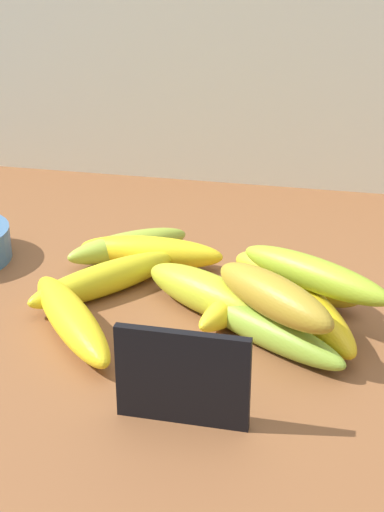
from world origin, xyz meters
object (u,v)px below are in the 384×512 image
at_px(chalkboard_sign, 182,381).
at_px(banana_5, 265,329).
at_px(banana_0, 246,298).
at_px(banana_4, 311,311).
at_px(banana_6, 71,319).
at_px(banana_1, 208,294).
at_px(banana_2, 105,279).
at_px(banana_8, 295,278).
at_px(banana_10, 314,274).
at_px(banana_7, 128,246).
at_px(banana_9, 274,296).
at_px(banana_3, 151,252).

relative_size(chalkboard_sign, banana_5, 0.58).
relative_size(banana_0, banana_4, 0.87).
bearing_deg(chalkboard_sign, banana_6, 141.42).
height_order(banana_4, banana_6, banana_4).
xyz_separation_m(chalkboard_sign, banana_1, (-0.02, 0.19, -0.02)).
bearing_deg(banana_1, banana_2, 171.37).
height_order(banana_0, banana_5, same).
distance_m(banana_4, banana_8, 0.07).
bearing_deg(banana_8, banana_10, -69.11).
relative_size(banana_5, banana_7, 1.23).
relative_size(banana_9, banana_10, 0.88).
relative_size(banana_0, banana_10, 0.91).
bearing_deg(banana_5, banana_10, 50.33).
height_order(banana_1, banana_4, banana_1).
distance_m(banana_2, banana_10, 0.23).
relative_size(banana_0, banana_1, 0.94).
height_order(banana_4, banana_5, banana_4).
relative_size(banana_2, banana_8, 1.18).
height_order(banana_2, banana_6, banana_6).
xyz_separation_m(banana_7, banana_8, (0.20, -0.05, 0.00)).
xyz_separation_m(banana_2, banana_5, (0.18, -0.07, -0.00)).
xyz_separation_m(banana_9, banana_10, (0.03, 0.05, 0.00)).
bearing_deg(banana_2, banana_10, -5.04).
relative_size(banana_5, banana_10, 1.10).
distance_m(banana_9, banana_10, 0.06).
distance_m(banana_2, banana_9, 0.21).
distance_m(banana_4, banana_5, 0.06).
height_order(banana_1, banana_5, banana_1).
xyz_separation_m(banana_3, banana_7, (-0.03, 0.02, -0.00)).
bearing_deg(banana_0, banana_1, -169.32).
distance_m(banana_1, banana_9, 0.10).
height_order(chalkboard_sign, banana_8, chalkboard_sign).
bearing_deg(banana_9, chalkboard_sign, -112.85).
bearing_deg(banana_7, banana_8, -14.96).
xyz_separation_m(banana_1, banana_7, (-0.12, 0.11, -0.00)).
bearing_deg(chalkboard_sign, banana_5, 70.04).
xyz_separation_m(banana_1, banana_3, (-0.09, 0.10, -0.00)).
bearing_deg(banana_1, banana_9, -35.92).
bearing_deg(banana_6, banana_8, 32.87).
relative_size(banana_3, banana_6, 0.89).
bearing_deg(banana_7, banana_2, -88.60).
bearing_deg(banana_3, banana_1, -47.53).
xyz_separation_m(banana_6, banana_10, (0.23, 0.07, 0.04)).
bearing_deg(banana_0, banana_6, -152.38).
bearing_deg(banana_9, banana_0, 120.17).
height_order(banana_4, banana_8, banana_8).
height_order(chalkboard_sign, banana_6, chalkboard_sign).
relative_size(banana_0, banana_5, 0.83).
xyz_separation_m(chalkboard_sign, banana_0, (0.02, 0.19, -0.02)).
xyz_separation_m(banana_0, banana_8, (0.05, 0.05, 0.00)).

